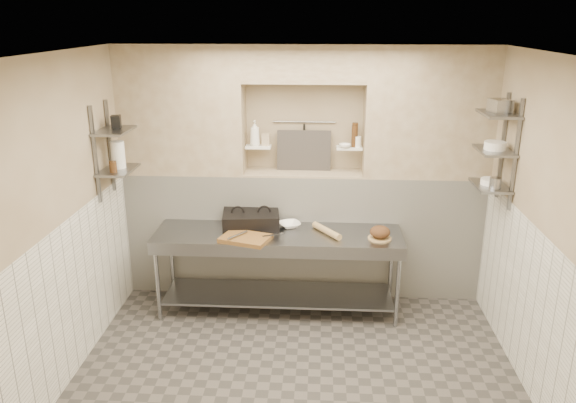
# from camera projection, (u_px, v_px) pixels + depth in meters

# --- Properties ---
(floor) EXTENTS (4.00, 3.90, 0.10)m
(floor) POSITION_uv_depth(u_px,v_px,m) (296.00, 381.00, 5.05)
(floor) COLOR #4D4844
(floor) RESTS_ON ground
(ceiling) EXTENTS (4.00, 3.90, 0.10)m
(ceiling) POSITION_uv_depth(u_px,v_px,m) (297.00, 47.00, 4.14)
(ceiling) COLOR silver
(ceiling) RESTS_ON ground
(wall_left) EXTENTS (0.10, 3.90, 2.80)m
(wall_left) POSITION_uv_depth(u_px,v_px,m) (53.00, 225.00, 4.70)
(wall_left) COLOR tan
(wall_left) RESTS_ON ground
(wall_right) EXTENTS (0.10, 3.90, 2.80)m
(wall_right) POSITION_uv_depth(u_px,v_px,m) (553.00, 236.00, 4.48)
(wall_right) COLOR tan
(wall_right) RESTS_ON ground
(wall_back) EXTENTS (4.00, 0.10, 2.80)m
(wall_back) POSITION_uv_depth(u_px,v_px,m) (304.00, 168.00, 6.49)
(wall_back) COLOR tan
(wall_back) RESTS_ON ground
(wall_front) EXTENTS (4.00, 0.10, 2.80)m
(wall_front) POSITION_uv_depth(u_px,v_px,m) (278.00, 381.00, 2.70)
(wall_front) COLOR tan
(wall_front) RESTS_ON ground
(backwall_lower) EXTENTS (4.00, 0.40, 1.40)m
(backwall_lower) POSITION_uv_depth(u_px,v_px,m) (303.00, 232.00, 6.47)
(backwall_lower) COLOR white
(backwall_lower) RESTS_ON floor
(alcove_sill) EXTENTS (1.30, 0.40, 0.02)m
(alcove_sill) POSITION_uv_depth(u_px,v_px,m) (303.00, 173.00, 6.25)
(alcove_sill) COLOR tan
(alcove_sill) RESTS_ON backwall_lower
(backwall_pillar_left) EXTENTS (1.35, 0.40, 1.40)m
(backwall_pillar_left) POSITION_uv_depth(u_px,v_px,m) (182.00, 110.00, 6.10)
(backwall_pillar_left) COLOR tan
(backwall_pillar_left) RESTS_ON backwall_lower
(backwall_pillar_right) EXTENTS (1.35, 0.40, 1.40)m
(backwall_pillar_right) POSITION_uv_depth(u_px,v_px,m) (429.00, 112.00, 5.96)
(backwall_pillar_right) COLOR tan
(backwall_pillar_right) RESTS_ON backwall_lower
(backwall_header) EXTENTS (1.30, 0.40, 0.40)m
(backwall_header) POSITION_uv_depth(u_px,v_px,m) (304.00, 63.00, 5.87)
(backwall_header) COLOR tan
(backwall_header) RESTS_ON backwall_lower
(wainscot_left) EXTENTS (0.02, 3.90, 1.40)m
(wainscot_left) POSITION_uv_depth(u_px,v_px,m) (70.00, 300.00, 4.92)
(wainscot_left) COLOR white
(wainscot_left) RESTS_ON floor
(wainscot_right) EXTENTS (0.02, 3.90, 1.40)m
(wainscot_right) POSITION_uv_depth(u_px,v_px,m) (533.00, 313.00, 4.70)
(wainscot_right) COLOR white
(wainscot_right) RESTS_ON floor
(alcove_shelf_left) EXTENTS (0.28, 0.16, 0.02)m
(alcove_shelf_left) POSITION_uv_depth(u_px,v_px,m) (258.00, 147.00, 6.18)
(alcove_shelf_left) COLOR white
(alcove_shelf_left) RESTS_ON backwall_lower
(alcove_shelf_right) EXTENTS (0.28, 0.16, 0.02)m
(alcove_shelf_right) POSITION_uv_depth(u_px,v_px,m) (349.00, 148.00, 6.13)
(alcove_shelf_right) COLOR white
(alcove_shelf_right) RESTS_ON backwall_lower
(utensil_rail) EXTENTS (0.70, 0.02, 0.02)m
(utensil_rail) POSITION_uv_depth(u_px,v_px,m) (304.00, 122.00, 6.24)
(utensil_rail) COLOR gray
(utensil_rail) RESTS_ON wall_back
(hanging_steel) EXTENTS (0.02, 0.02, 0.30)m
(hanging_steel) POSITION_uv_depth(u_px,v_px,m) (304.00, 137.00, 6.27)
(hanging_steel) COLOR black
(hanging_steel) RESTS_ON utensil_rail
(splash_panel) EXTENTS (0.60, 0.08, 0.45)m
(splash_panel) POSITION_uv_depth(u_px,v_px,m) (304.00, 150.00, 6.27)
(splash_panel) COLOR #383330
(splash_panel) RESTS_ON alcove_sill
(shelf_rail_left_a) EXTENTS (0.03, 0.03, 0.95)m
(shelf_rail_left_a) POSITION_uv_depth(u_px,v_px,m) (110.00, 146.00, 5.76)
(shelf_rail_left_a) COLOR slate
(shelf_rail_left_a) RESTS_ON wall_left
(shelf_rail_left_b) EXTENTS (0.03, 0.03, 0.95)m
(shelf_rail_left_b) POSITION_uv_depth(u_px,v_px,m) (95.00, 155.00, 5.38)
(shelf_rail_left_b) COLOR slate
(shelf_rail_left_b) RESTS_ON wall_left
(wall_shelf_left_lower) EXTENTS (0.30, 0.50, 0.02)m
(wall_shelf_left_lower) POSITION_uv_depth(u_px,v_px,m) (118.00, 170.00, 5.63)
(wall_shelf_left_lower) COLOR slate
(wall_shelf_left_lower) RESTS_ON wall_left
(wall_shelf_left_upper) EXTENTS (0.30, 0.50, 0.03)m
(wall_shelf_left_upper) POSITION_uv_depth(u_px,v_px,m) (114.00, 131.00, 5.50)
(wall_shelf_left_upper) COLOR slate
(wall_shelf_left_upper) RESTS_ON wall_left
(shelf_rail_right_a) EXTENTS (0.03, 0.03, 1.05)m
(shelf_rail_right_a) POSITION_uv_depth(u_px,v_px,m) (502.00, 146.00, 5.52)
(shelf_rail_right_a) COLOR slate
(shelf_rail_right_a) RESTS_ON wall_right
(shelf_rail_right_b) EXTENTS (0.03, 0.03, 1.05)m
(shelf_rail_right_b) POSITION_uv_depth(u_px,v_px,m) (516.00, 156.00, 5.15)
(shelf_rail_right_b) COLOR slate
(shelf_rail_right_b) RESTS_ON wall_right
(wall_shelf_right_lower) EXTENTS (0.30, 0.50, 0.02)m
(wall_shelf_right_lower) POSITION_uv_depth(u_px,v_px,m) (490.00, 186.00, 5.45)
(wall_shelf_right_lower) COLOR slate
(wall_shelf_right_lower) RESTS_ON wall_right
(wall_shelf_right_mid) EXTENTS (0.30, 0.50, 0.02)m
(wall_shelf_right_mid) POSITION_uv_depth(u_px,v_px,m) (494.00, 151.00, 5.34)
(wall_shelf_right_mid) COLOR slate
(wall_shelf_right_mid) RESTS_ON wall_right
(wall_shelf_right_upper) EXTENTS (0.30, 0.50, 0.03)m
(wall_shelf_right_upper) POSITION_uv_depth(u_px,v_px,m) (499.00, 114.00, 5.23)
(wall_shelf_right_upper) COLOR slate
(wall_shelf_right_upper) RESTS_ON wall_right
(prep_table) EXTENTS (2.60, 0.70, 0.90)m
(prep_table) POSITION_uv_depth(u_px,v_px,m) (278.00, 256.00, 5.96)
(prep_table) COLOR gray
(prep_table) RESTS_ON floor
(panini_press) EXTENTS (0.64, 0.50, 0.16)m
(panini_press) POSITION_uv_depth(u_px,v_px,m) (251.00, 219.00, 6.05)
(panini_press) COLOR black
(panini_press) RESTS_ON prep_table
(cutting_board) EXTENTS (0.56, 0.47, 0.04)m
(cutting_board) POSITION_uv_depth(u_px,v_px,m) (246.00, 238.00, 5.70)
(cutting_board) COLOR brown
(cutting_board) RESTS_ON prep_table
(knife_blade) EXTENTS (0.22, 0.12, 0.01)m
(knife_blade) POSITION_uv_depth(u_px,v_px,m) (273.00, 235.00, 5.72)
(knife_blade) COLOR gray
(knife_blade) RESTS_ON cutting_board
(tongs) EXTENTS (0.18, 0.23, 0.02)m
(tongs) POSITION_uv_depth(u_px,v_px,m) (238.00, 235.00, 5.68)
(tongs) COLOR gray
(tongs) RESTS_ON cutting_board
(mixing_bowl) EXTENTS (0.30, 0.30, 0.06)m
(mixing_bowl) POSITION_uv_depth(u_px,v_px,m) (290.00, 225.00, 6.05)
(mixing_bowl) COLOR white
(mixing_bowl) RESTS_ON prep_table
(rolling_pin) EXTENTS (0.31, 0.41, 0.07)m
(rolling_pin) POSITION_uv_depth(u_px,v_px,m) (327.00, 231.00, 5.86)
(rolling_pin) COLOR tan
(rolling_pin) RESTS_ON prep_table
(bread_board) EXTENTS (0.24, 0.24, 0.01)m
(bread_board) POSITION_uv_depth(u_px,v_px,m) (380.00, 238.00, 5.74)
(bread_board) COLOR tan
(bread_board) RESTS_ON prep_table
(bread_loaf) EXTENTS (0.21, 0.21, 0.12)m
(bread_loaf) POSITION_uv_depth(u_px,v_px,m) (380.00, 232.00, 5.72)
(bread_loaf) COLOR #4C2D19
(bread_loaf) RESTS_ON bread_board
(bottle_soap) EXTENTS (0.12, 0.12, 0.28)m
(bottle_soap) POSITION_uv_depth(u_px,v_px,m) (255.00, 133.00, 6.12)
(bottle_soap) COLOR white
(bottle_soap) RESTS_ON alcove_shelf_left
(jar_alcove) EXTENTS (0.09, 0.09, 0.13)m
(jar_alcove) POSITION_uv_depth(u_px,v_px,m) (266.00, 139.00, 6.18)
(jar_alcove) COLOR tan
(jar_alcove) RESTS_ON alcove_shelf_left
(bowl_alcove) EXTENTS (0.14, 0.14, 0.04)m
(bowl_alcove) POSITION_uv_depth(u_px,v_px,m) (345.00, 146.00, 6.07)
(bowl_alcove) COLOR white
(bowl_alcove) RESTS_ON alcove_shelf_right
(condiment_a) EXTENTS (0.06, 0.06, 0.24)m
(condiment_a) POSITION_uv_depth(u_px,v_px,m) (354.00, 136.00, 6.08)
(condiment_a) COLOR #3D2410
(condiment_a) RESTS_ON alcove_shelf_right
(condiment_b) EXTENTS (0.06, 0.06, 0.26)m
(condiment_b) POSITION_uv_depth(u_px,v_px,m) (355.00, 134.00, 6.11)
(condiment_b) COLOR #3D2410
(condiment_b) RESTS_ON alcove_shelf_right
(condiment_c) EXTENTS (0.07, 0.07, 0.12)m
(condiment_c) POSITION_uv_depth(u_px,v_px,m) (358.00, 142.00, 6.09)
(condiment_c) COLOR white
(condiment_c) RESTS_ON alcove_shelf_right
(jug_left) EXTENTS (0.14, 0.14, 0.27)m
(jug_left) POSITION_uv_depth(u_px,v_px,m) (118.00, 155.00, 5.61)
(jug_left) COLOR white
(jug_left) RESTS_ON wall_shelf_left_lower
(jar_left) EXTENTS (0.07, 0.07, 0.11)m
(jar_left) POSITION_uv_depth(u_px,v_px,m) (113.00, 167.00, 5.49)
(jar_left) COLOR #3D2410
(jar_left) RESTS_ON wall_shelf_left_lower
(box_left_upper) EXTENTS (0.11, 0.11, 0.13)m
(box_left_upper) POSITION_uv_depth(u_px,v_px,m) (116.00, 122.00, 5.54)
(box_left_upper) COLOR black
(box_left_upper) RESTS_ON wall_shelf_left_upper
(bowl_right) EXTENTS (0.19, 0.19, 0.06)m
(bowl_right) POSITION_uv_depth(u_px,v_px,m) (490.00, 182.00, 5.44)
(bowl_right) COLOR white
(bowl_right) RESTS_ON wall_shelf_right_lower
(canister_right) EXTENTS (0.11, 0.11, 0.11)m
(canister_right) POSITION_uv_depth(u_px,v_px,m) (495.00, 183.00, 5.29)
(canister_right) COLOR gray
(canister_right) RESTS_ON wall_shelf_right_lower
(bowl_right_mid) EXTENTS (0.21, 0.21, 0.08)m
(bowl_right_mid) POSITION_uv_depth(u_px,v_px,m) (495.00, 146.00, 5.32)
(bowl_right_mid) COLOR white
(bowl_right_mid) RESTS_ON wall_shelf_right_mid
(basket_right) EXTENTS (0.20, 0.23, 0.13)m
(basket_right) POSITION_uv_depth(u_px,v_px,m) (500.00, 106.00, 5.20)
(basket_right) COLOR gray
(basket_right) RESTS_ON wall_shelf_right_upper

